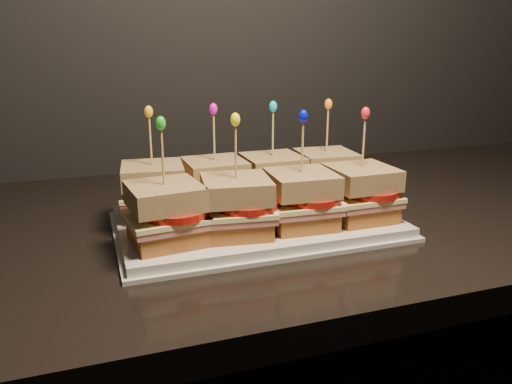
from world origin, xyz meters
name	(u,v)px	position (x,y,z in m)	size (l,w,h in m)	color
granite_slab	(324,215)	(-0.73, 1.68, 0.86)	(2.48, 0.66, 0.04)	black
platter	(256,222)	(-0.88, 1.61, 0.89)	(0.39, 0.24, 0.02)	silver
platter_rim	(256,226)	(-0.88, 1.61, 0.88)	(0.40, 0.25, 0.01)	silver
sandwich_0_bread_bot	(155,207)	(-1.02, 1.66, 0.91)	(0.08, 0.08, 0.02)	brown
sandwich_0_ham	(154,197)	(-1.02, 1.66, 0.92)	(0.09, 0.09, 0.01)	#B86662
sandwich_0_cheese	(154,192)	(-1.02, 1.66, 0.93)	(0.09, 0.09, 0.01)	#FFEF9D
sandwich_0_tomato	(162,188)	(-1.01, 1.66, 0.94)	(0.08, 0.08, 0.01)	#B21810
sandwich_0_bread_top	(153,175)	(-1.02, 1.66, 0.95)	(0.09, 0.09, 0.03)	#522B11
sandwich_0_pick	(151,144)	(-1.02, 1.66, 1.00)	(0.00, 0.00, 0.09)	tan
sandwich_0_frill	(149,112)	(-1.02, 1.66, 1.04)	(0.01, 0.01, 0.02)	gold
sandwich_1_bread_bot	(216,201)	(-0.93, 1.66, 0.91)	(0.08, 0.08, 0.02)	brown
sandwich_1_ham	(215,191)	(-0.93, 1.66, 0.92)	(0.09, 0.09, 0.01)	#B86662
sandwich_1_cheese	(215,187)	(-0.93, 1.66, 0.93)	(0.09, 0.09, 0.01)	#FFEF9D
sandwich_1_tomato	(224,182)	(-0.91, 1.66, 0.94)	(0.08, 0.08, 0.01)	#B21810
sandwich_1_bread_top	(215,170)	(-0.93, 1.66, 0.95)	(0.09, 0.09, 0.03)	#522B11
sandwich_1_pick	(214,140)	(-0.93, 1.66, 1.00)	(0.00, 0.00, 0.09)	tan
sandwich_1_frill	(213,109)	(-0.93, 1.66, 1.04)	(0.01, 0.01, 0.02)	#CD13AD
sandwich_2_bread_bot	(272,195)	(-0.83, 1.66, 0.91)	(0.08, 0.08, 0.02)	brown
sandwich_2_ham	(272,186)	(-0.83, 1.66, 0.92)	(0.09, 0.09, 0.01)	#B86662
sandwich_2_cheese	(272,181)	(-0.83, 1.66, 0.93)	(0.09, 0.09, 0.01)	#FFEF9D
sandwich_2_tomato	(281,177)	(-0.82, 1.66, 0.94)	(0.08, 0.08, 0.01)	#B21810
sandwich_2_bread_top	(273,165)	(-0.83, 1.66, 0.95)	(0.09, 0.09, 0.03)	#522B11
sandwich_2_pick	(273,136)	(-0.83, 1.66, 1.00)	(0.00, 0.00, 0.09)	tan
sandwich_2_frill	(273,106)	(-0.83, 1.66, 1.04)	(0.01, 0.01, 0.02)	#13B9B6
sandwich_3_bread_bot	(325,190)	(-0.74, 1.66, 0.91)	(0.08, 0.08, 0.02)	brown
sandwich_3_ham	(325,181)	(-0.74, 1.66, 0.92)	(0.09, 0.09, 0.01)	#B86662
sandwich_3_cheese	(325,177)	(-0.74, 1.66, 0.93)	(0.09, 0.09, 0.01)	#FFEF9D
sandwich_3_tomato	(334,172)	(-0.73, 1.66, 0.94)	(0.08, 0.08, 0.01)	#B21810
sandwich_3_bread_top	(326,161)	(-0.74, 1.66, 0.95)	(0.09, 0.09, 0.03)	#522B11
sandwich_3_pick	(327,133)	(-0.74, 1.66, 1.00)	(0.00, 0.00, 0.09)	tan
sandwich_3_frill	(328,104)	(-0.74, 1.66, 1.04)	(0.01, 0.01, 0.02)	orange
sandwich_4_bread_bot	(167,233)	(-1.02, 1.55, 0.91)	(0.08, 0.08, 0.02)	brown
sandwich_4_ham	(166,222)	(-1.02, 1.55, 0.92)	(0.09, 0.09, 0.01)	#B86662
sandwich_4_cheese	(166,216)	(-1.02, 1.55, 0.93)	(0.09, 0.09, 0.01)	#FFEF9D
sandwich_4_tomato	(176,211)	(-1.01, 1.55, 0.94)	(0.08, 0.08, 0.01)	#B21810
sandwich_4_bread_top	(165,196)	(-1.02, 1.55, 0.95)	(0.09, 0.09, 0.03)	#522B11
sandwich_4_pick	(163,161)	(-1.02, 1.55, 1.00)	(0.00, 0.00, 0.09)	tan
sandwich_4_frill	(161,123)	(-1.02, 1.55, 1.04)	(0.01, 0.01, 0.02)	green
sandwich_5_bread_bot	(237,225)	(-0.93, 1.55, 0.91)	(0.08, 0.08, 0.02)	brown
sandwich_5_ham	(236,214)	(-0.93, 1.55, 0.92)	(0.09, 0.09, 0.01)	#B86662
sandwich_5_cheese	(236,209)	(-0.93, 1.55, 0.93)	(0.09, 0.09, 0.01)	#FFEF9D
sandwich_5_tomato	(247,204)	(-0.91, 1.55, 0.94)	(0.08, 0.08, 0.01)	#B21810
sandwich_5_bread_top	(236,189)	(-0.93, 1.55, 0.95)	(0.09, 0.09, 0.03)	#522B11
sandwich_5_pick	(236,155)	(-0.93, 1.55, 1.00)	(0.00, 0.00, 0.09)	tan
sandwich_5_frill	(235,119)	(-0.93, 1.55, 1.04)	(0.01, 0.01, 0.02)	#FBFA16
sandwich_6_bread_bot	(301,217)	(-0.83, 1.55, 0.91)	(0.08, 0.08, 0.02)	brown
sandwich_6_ham	(301,207)	(-0.83, 1.55, 0.92)	(0.09, 0.09, 0.01)	#B86662
sandwich_6_cheese	(301,202)	(-0.83, 1.55, 0.93)	(0.09, 0.09, 0.01)	#FFEF9D
sandwich_6_tomato	(311,197)	(-0.82, 1.55, 0.94)	(0.08, 0.08, 0.01)	#B21810
sandwich_6_bread_top	(302,183)	(-0.83, 1.55, 0.95)	(0.09, 0.09, 0.03)	#522B11
sandwich_6_pick	(302,150)	(-0.83, 1.55, 1.00)	(0.00, 0.00, 0.09)	tan
sandwich_6_frill	(303,116)	(-0.83, 1.55, 1.04)	(0.01, 0.01, 0.02)	#070AD1
sandwich_7_bread_bot	(359,210)	(-0.74, 1.55, 0.91)	(0.08, 0.08, 0.02)	brown
sandwich_7_ham	(360,200)	(-0.74, 1.55, 0.92)	(0.09, 0.09, 0.01)	#B86662
sandwich_7_cheese	(360,195)	(-0.74, 1.55, 0.93)	(0.09, 0.09, 0.01)	#FFEF9D
sandwich_7_tomato	(370,191)	(-0.73, 1.55, 0.94)	(0.08, 0.08, 0.01)	#B21810
sandwich_7_bread_top	(362,177)	(-0.74, 1.55, 0.95)	(0.09, 0.09, 0.03)	#522B11
sandwich_7_pick	(363,146)	(-0.74, 1.55, 1.00)	(0.00, 0.00, 0.09)	tan
sandwich_7_frill	(366,113)	(-0.74, 1.55, 1.04)	(0.01, 0.01, 0.02)	red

